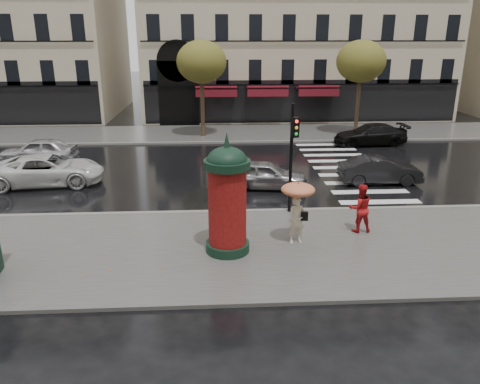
{
  "coord_description": "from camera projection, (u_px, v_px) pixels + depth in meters",
  "views": [
    {
      "loc": [
        -1.24,
        -14.92,
        7.02
      ],
      "look_at": [
        -0.31,
        1.5,
        1.43
      ],
      "focal_mm": 35.0,
      "sensor_mm": 36.0,
      "label": 1
    }
  ],
  "objects": [
    {
      "name": "car_silver",
      "position": [
        265.0,
        175.0,
        22.17
      ],
      "size": [
        4.13,
        2.1,
        1.35
      ],
      "primitive_type": "imported",
      "rotation": [
        0.0,
        0.0,
        1.44
      ],
      "color": "#9C9BA0",
      "rests_on": "ground"
    },
    {
      "name": "far_sidewalk",
      "position": [
        231.0,
        133.0,
        34.37
      ],
      "size": [
        90.0,
        6.0,
        0.12
      ],
      "primitive_type": "cube",
      "color": "#474744",
      "rests_on": "ground"
    },
    {
      "name": "far_kerb",
      "position": [
        233.0,
        142.0,
        31.53
      ],
      "size": [
        90.0,
        0.25,
        0.14
      ],
      "primitive_type": "cube",
      "color": "slate",
      "rests_on": "ground"
    },
    {
      "name": "car_white",
      "position": [
        47.0,
        170.0,
        22.69
      ],
      "size": [
        5.54,
        2.99,
        1.48
      ],
      "primitive_type": "imported",
      "rotation": [
        0.0,
        0.0,
        1.68
      ],
      "color": "silver",
      "rests_on": "ground"
    },
    {
      "name": "tree_far_left",
      "position": [
        201.0,
        62.0,
        31.68
      ],
      "size": [
        3.4,
        3.4,
        6.64
      ],
      "color": "#38281C",
      "rests_on": "ground"
    },
    {
      "name": "zebra_crossing",
      "position": [
        346.0,
        167.0,
        25.83
      ],
      "size": [
        3.6,
        11.75,
        0.01
      ],
      "primitive_type": "cube",
      "color": "silver",
      "rests_on": "ground"
    },
    {
      "name": "near_kerb",
      "position": [
        246.0,
        211.0,
        19.24
      ],
      "size": [
        90.0,
        0.25,
        0.14
      ],
      "primitive_type": "cube",
      "color": "slate",
      "rests_on": "ground"
    },
    {
      "name": "ground",
      "position": [
        251.0,
        244.0,
        16.43
      ],
      "size": [
        160.0,
        160.0,
        0.0
      ],
      "primitive_type": "plane",
      "color": "black",
      "rests_on": "ground"
    },
    {
      "name": "car_far_silver",
      "position": [
        39.0,
        151.0,
        26.5
      ],
      "size": [
        4.3,
        1.88,
        1.44
      ],
      "primitive_type": "imported",
      "rotation": [
        0.0,
        0.0,
        -1.61
      ],
      "color": "silver",
      "rests_on": "ground"
    },
    {
      "name": "man_burgundy",
      "position": [
        229.0,
        210.0,
        16.91
      ],
      "size": [
        0.96,
        0.82,
        1.66
      ],
      "primitive_type": "imported",
      "rotation": [
        0.0,
        0.0,
        3.56
      ],
      "color": "#501014",
      "rests_on": "near_sidewalk"
    },
    {
      "name": "woman_umbrella",
      "position": [
        298.0,
        203.0,
        15.83
      ],
      "size": [
        1.15,
        1.15,
        2.21
      ],
      "color": "beige",
      "rests_on": "near_sidewalk"
    },
    {
      "name": "tree_far_right",
      "position": [
        361.0,
        62.0,
        32.27
      ],
      "size": [
        3.4,
        3.4,
        6.64
      ],
      "color": "#38281C",
      "rests_on": "ground"
    },
    {
      "name": "car_darkgrey",
      "position": [
        380.0,
        170.0,
        22.93
      ],
      "size": [
        4.03,
        1.47,
        1.32
      ],
      "primitive_type": "imported",
      "rotation": [
        0.0,
        0.0,
        1.55
      ],
      "color": "black",
      "rests_on": "ground"
    },
    {
      "name": "woman_red",
      "position": [
        360.0,
        208.0,
        16.93
      ],
      "size": [
        0.91,
        0.72,
        1.81
      ],
      "primitive_type": "imported",
      "rotation": [
        0.0,
        0.0,
        3.19
      ],
      "color": "#B21519",
      "rests_on": "near_sidewalk"
    },
    {
      "name": "near_sidewalk",
      "position": [
        252.0,
        249.0,
        15.94
      ],
      "size": [
        90.0,
        7.0,
        0.12
      ],
      "primitive_type": "cube",
      "color": "#474744",
      "rests_on": "ground"
    },
    {
      "name": "traffic_light",
      "position": [
        292.0,
        148.0,
        18.2
      ],
      "size": [
        0.32,
        0.43,
        4.39
      ],
      "color": "black",
      "rests_on": "near_sidewalk"
    },
    {
      "name": "morris_column",
      "position": [
        227.0,
        196.0,
        15.05
      ],
      "size": [
        1.49,
        1.49,
        4.02
      ],
      "color": "black",
      "rests_on": "near_sidewalk"
    },
    {
      "name": "car_black",
      "position": [
        370.0,
        135.0,
        30.87
      ],
      "size": [
        4.82,
        2.1,
        1.38
      ],
      "primitive_type": "imported",
      "rotation": [
        0.0,
        0.0,
        -1.54
      ],
      "color": "black",
      "rests_on": "ground"
    }
  ]
}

